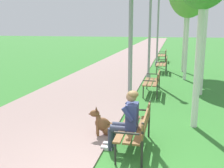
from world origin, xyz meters
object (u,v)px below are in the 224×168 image
at_px(lamp_post_far, 158,28).
at_px(lamp_post_mid, 150,28).
at_px(person_seated_on_near_bench, 127,118).
at_px(park_bench_mid, 153,80).
at_px(park_bench_furthest, 163,54).
at_px(dog_brown, 105,125).
at_px(park_bench_far, 163,63).
at_px(park_bench_near, 137,126).
at_px(lamp_post_near, 131,32).

bearing_deg(lamp_post_far, lamp_post_mid, -91.25).
bearing_deg(person_seated_on_near_bench, lamp_post_far, 90.56).
distance_m(park_bench_mid, park_bench_furthest, 9.46).
bearing_deg(dog_brown, park_bench_far, 84.01).
height_order(park_bench_far, park_bench_furthest, same).
height_order(person_seated_on_near_bench, lamp_post_far, lamp_post_far).
bearing_deg(park_bench_near, park_bench_far, 89.10).
height_order(dog_brown, lamp_post_mid, lamp_post_mid).
distance_m(park_bench_near, park_bench_furthest, 14.14).
height_order(park_bench_mid, dog_brown, park_bench_mid).
distance_m(park_bench_furthest, lamp_post_mid, 7.24).
bearing_deg(lamp_post_far, lamp_post_near, -90.73).
bearing_deg(dog_brown, lamp_post_near, 75.36).
height_order(park_bench_far, person_seated_on_near_bench, person_seated_on_near_bench).
xyz_separation_m(park_bench_mid, lamp_post_far, (-0.31, 7.05, 1.85)).
height_order(park_bench_near, park_bench_mid, same).
xyz_separation_m(park_bench_far, lamp_post_mid, (-0.57, -2.37, 1.89)).
height_order(park_bench_furthest, lamp_post_far, lamp_post_far).
height_order(person_seated_on_near_bench, lamp_post_near, lamp_post_near).
bearing_deg(person_seated_on_near_bench, park_bench_near, 14.24).
bearing_deg(lamp_post_near, park_bench_far, 85.54).
distance_m(park_bench_far, lamp_post_mid, 3.09).
xyz_separation_m(park_bench_furthest, lamp_post_mid, (-0.41, -6.98, 1.89)).
bearing_deg(lamp_post_near, park_bench_mid, 81.27).
bearing_deg(lamp_post_near, lamp_post_mid, 89.71).
bearing_deg(lamp_post_far, park_bench_mid, -87.49).
relative_size(park_bench_near, lamp_post_near, 0.33).
bearing_deg(park_bench_near, park_bench_mid, 90.17).
xyz_separation_m(park_bench_furthest, dog_brown, (-0.78, -13.63, -0.25)).
xyz_separation_m(dog_brown, lamp_post_mid, (0.38, 6.65, 2.15)).
height_order(park_bench_far, lamp_post_far, lamp_post_far).
distance_m(park_bench_far, lamp_post_near, 7.93).
bearing_deg(lamp_post_mid, lamp_post_far, 88.75).
distance_m(park_bench_near, lamp_post_mid, 7.42).
xyz_separation_m(park_bench_far, person_seated_on_near_bench, (-0.36, -9.59, 0.17)).
bearing_deg(park_bench_furthest, lamp_post_mid, -93.34).
xyz_separation_m(park_bench_mid, person_seated_on_near_bench, (-0.19, -4.73, 0.17)).
distance_m(park_bench_near, park_bench_far, 9.54).
relative_size(person_seated_on_near_bench, lamp_post_far, 0.27).
distance_m(lamp_post_mid, lamp_post_far, 4.57).
relative_size(park_bench_far, park_bench_furthest, 1.00).
bearing_deg(park_bench_near, park_bench_furthest, 90.06).
relative_size(park_bench_far, person_seated_on_near_bench, 1.20).
height_order(dog_brown, lamp_post_near, lamp_post_near).
bearing_deg(lamp_post_near, lamp_post_far, 89.27).
distance_m(park_bench_far, dog_brown, 9.08).
height_order(park_bench_mid, lamp_post_far, lamp_post_far).
relative_size(park_bench_mid, lamp_post_mid, 0.32).
xyz_separation_m(park_bench_near, park_bench_far, (0.15, 9.54, 0.00)).
relative_size(dog_brown, lamp_post_mid, 0.17).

